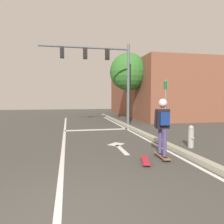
{
  "coord_description": "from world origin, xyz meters",
  "views": [
    {
      "loc": [
        0.04,
        -2.82,
        1.74
      ],
      "look_at": [
        1.64,
        4.79,
        1.22
      ],
      "focal_mm": 34.06,
      "sensor_mm": 36.0,
      "label": 1
    }
  ],
  "objects_px": {
    "spare_skateboard": "(145,160)",
    "fire_hydrant": "(191,136)",
    "skateboard": "(162,156)",
    "traffic_signal_mast": "(102,65)",
    "street_sign_post": "(165,100)",
    "skater": "(163,120)",
    "roadside_tree": "(128,72)"
  },
  "relations": [
    {
      "from": "traffic_signal_mast",
      "to": "street_sign_post",
      "type": "bearing_deg",
      "value": -65.23
    },
    {
      "from": "fire_hydrant",
      "to": "spare_skateboard",
      "type": "bearing_deg",
      "value": -148.65
    },
    {
      "from": "street_sign_post",
      "to": "roadside_tree",
      "type": "relative_size",
      "value": 0.5
    },
    {
      "from": "traffic_signal_mast",
      "to": "fire_hydrant",
      "type": "bearing_deg",
      "value": -71.41
    },
    {
      "from": "skater",
      "to": "roadside_tree",
      "type": "xyz_separation_m",
      "value": [
        1.92,
        10.11,
        2.56
      ]
    },
    {
      "from": "fire_hydrant",
      "to": "skateboard",
      "type": "bearing_deg",
      "value": -146.25
    },
    {
      "from": "skateboard",
      "to": "spare_skateboard",
      "type": "distance_m",
      "value": 0.67
    },
    {
      "from": "traffic_signal_mast",
      "to": "roadside_tree",
      "type": "height_order",
      "value": "roadside_tree"
    },
    {
      "from": "spare_skateboard",
      "to": "street_sign_post",
      "type": "relative_size",
      "value": 0.35
    },
    {
      "from": "fire_hydrant",
      "to": "roadside_tree",
      "type": "height_order",
      "value": "roadside_tree"
    },
    {
      "from": "traffic_signal_mast",
      "to": "fire_hydrant",
      "type": "distance_m",
      "value": 7.41
    },
    {
      "from": "skateboard",
      "to": "traffic_signal_mast",
      "type": "distance_m",
      "value": 8.2
    },
    {
      "from": "street_sign_post",
      "to": "spare_skateboard",
      "type": "bearing_deg",
      "value": -123.41
    },
    {
      "from": "traffic_signal_mast",
      "to": "fire_hydrant",
      "type": "relative_size",
      "value": 6.93
    },
    {
      "from": "skateboard",
      "to": "skater",
      "type": "height_order",
      "value": "skater"
    },
    {
      "from": "skater",
      "to": "street_sign_post",
      "type": "xyz_separation_m",
      "value": [
        1.5,
        2.92,
        0.53
      ]
    },
    {
      "from": "skater",
      "to": "street_sign_post",
      "type": "bearing_deg",
      "value": 62.92
    },
    {
      "from": "street_sign_post",
      "to": "fire_hydrant",
      "type": "bearing_deg",
      "value": -87.71
    },
    {
      "from": "skateboard",
      "to": "street_sign_post",
      "type": "height_order",
      "value": "street_sign_post"
    },
    {
      "from": "street_sign_post",
      "to": "skater",
      "type": "bearing_deg",
      "value": -117.08
    },
    {
      "from": "traffic_signal_mast",
      "to": "street_sign_post",
      "type": "xyz_separation_m",
      "value": [
        2.03,
        -4.41,
        -2.11
      ]
    },
    {
      "from": "skateboard",
      "to": "traffic_signal_mast",
      "type": "height_order",
      "value": "traffic_signal_mast"
    },
    {
      "from": "skater",
      "to": "traffic_signal_mast",
      "type": "bearing_deg",
      "value": 94.19
    },
    {
      "from": "spare_skateboard",
      "to": "roadside_tree",
      "type": "distance_m",
      "value": 11.27
    },
    {
      "from": "spare_skateboard",
      "to": "street_sign_post",
      "type": "distance_m",
      "value": 4.13
    },
    {
      "from": "spare_skateboard",
      "to": "fire_hydrant",
      "type": "xyz_separation_m",
      "value": [
        2.18,
        1.33,
        0.33
      ]
    },
    {
      "from": "skater",
      "to": "fire_hydrant",
      "type": "bearing_deg",
      "value": 34.16
    },
    {
      "from": "skateboard",
      "to": "street_sign_post",
      "type": "distance_m",
      "value": 3.62
    },
    {
      "from": "skateboard",
      "to": "spare_skateboard",
      "type": "relative_size",
      "value": 1.0
    },
    {
      "from": "roadside_tree",
      "to": "spare_skateboard",
      "type": "bearing_deg",
      "value": -103.7
    },
    {
      "from": "skateboard",
      "to": "traffic_signal_mast",
      "type": "xyz_separation_m",
      "value": [
        -0.54,
        7.31,
        3.67
      ]
    },
    {
      "from": "spare_skateboard",
      "to": "skater",
      "type": "bearing_deg",
      "value": 23.26
    }
  ]
}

